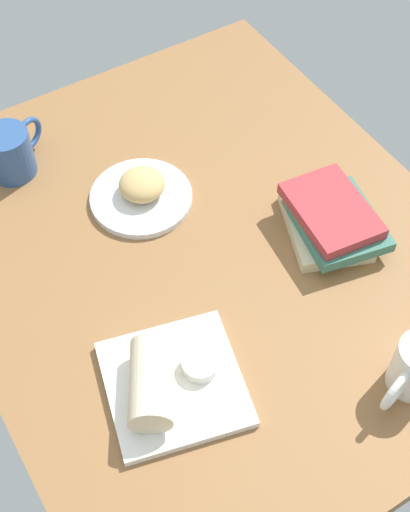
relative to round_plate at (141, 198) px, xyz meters
The scene contains 8 objects.
dining_table 17.20cm from the round_plate, 164.20° to the right, with size 110.00×90.00×4.00cm, color olive.
round_plate is the anchor object (origin of this frame).
scone_pastry 3.07cm from the round_plate, 55.07° to the right, with size 9.00×8.88×4.55cm, color tan.
square_plate 40.64cm from the round_plate, 158.94° to the left, with size 21.44×21.44×1.60cm, color white.
sauce_cup 39.33cm from the round_plate, 165.58° to the left, with size 5.99×5.99×2.20cm.
breakfast_wrap 42.32cm from the round_plate, 153.99° to the left, with size 6.93×6.93×13.92cm, color beige.
book_stack 36.70cm from the round_plate, 134.29° to the right, with size 23.05×19.58×7.12cm.
coffee_mug 27.49cm from the round_plate, 40.84° to the left, with size 9.94×13.60×9.95cm.
Camera 1 is at (-68.20, 42.13, 107.95)cm, focal length 49.70 mm.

